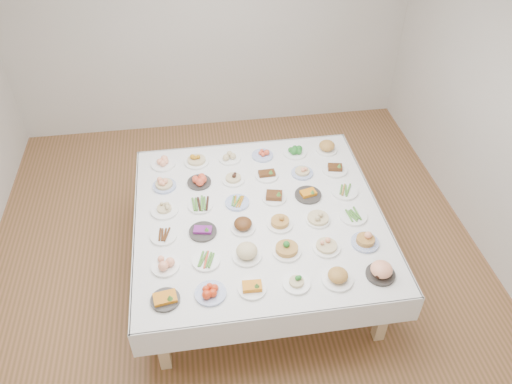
{
  "coord_description": "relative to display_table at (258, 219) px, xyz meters",
  "views": [
    {
      "loc": [
        -0.3,
        -3.4,
        3.83
      ],
      "look_at": [
        0.2,
        -0.05,
        0.88
      ],
      "focal_mm": 35.0,
      "sensor_mm": 36.0,
      "label": 1
    }
  ],
  "objects": [
    {
      "name": "dish_21",
      "position": [
        0.17,
        0.18,
        0.11
      ],
      "size": [
        0.22,
        0.22,
        0.1
      ],
      "color": "white",
      "rests_on": "display_table"
    },
    {
      "name": "dish_5",
      "position": [
        0.84,
        -0.84,
        0.13
      ],
      "size": [
        0.25,
        0.25,
        0.14
      ],
      "color": "#2F2C29",
      "rests_on": "display_table"
    },
    {
      "name": "dish_32",
      "position": [
        -0.17,
        0.83,
        0.11
      ],
      "size": [
        0.22,
        0.22,
        0.1
      ],
      "color": "white",
      "rests_on": "display_table"
    },
    {
      "name": "dish_18",
      "position": [
        -0.83,
        0.16,
        0.12
      ],
      "size": [
        0.24,
        0.24,
        0.13
      ],
      "color": "white",
      "rests_on": "display_table"
    },
    {
      "name": "dish_11",
      "position": [
        0.83,
        -0.49,
        0.14
      ],
      "size": [
        0.24,
        0.23,
        0.15
      ],
      "color": "#4C66B2",
      "rests_on": "display_table"
    },
    {
      "name": "dish_25",
      "position": [
        -0.5,
        0.5,
        0.11
      ],
      "size": [
        0.22,
        0.22,
        0.1
      ],
      "color": "#2F2C29",
      "rests_on": "display_table"
    },
    {
      "name": "dish_27",
      "position": [
        0.16,
        0.51,
        0.1
      ],
      "size": [
        0.22,
        0.22,
        0.1
      ],
      "color": "white",
      "rests_on": "display_table"
    },
    {
      "name": "dish_1",
      "position": [
        -0.5,
        -0.83,
        0.11
      ],
      "size": [
        0.24,
        0.24,
        0.1
      ],
      "color": "#4C66B2",
      "rests_on": "display_table"
    },
    {
      "name": "dish_28",
      "position": [
        0.51,
        0.5,
        0.11
      ],
      "size": [
        0.21,
        0.21,
        0.1
      ],
      "color": "#4C66B2",
      "rests_on": "display_table"
    },
    {
      "name": "dish_12",
      "position": [
        -0.84,
        -0.17,
        0.09
      ],
      "size": [
        0.22,
        0.22,
        0.05
      ],
      "color": "white",
      "rests_on": "display_table"
    },
    {
      "name": "dish_31",
      "position": [
        -0.5,
        0.83,
        0.13
      ],
      "size": [
        0.24,
        0.24,
        0.14
      ],
      "color": "white",
      "rests_on": "display_table"
    },
    {
      "name": "dish_17",
      "position": [
        0.83,
        -0.17,
        0.09
      ],
      "size": [
        0.24,
        0.24,
        0.05
      ],
      "color": "white",
      "rests_on": "display_table"
    },
    {
      "name": "dish_16",
      "position": [
        0.5,
        -0.17,
        0.13
      ],
      "size": [
        0.22,
        0.22,
        0.13
      ],
      "color": "white",
      "rests_on": "display_table"
    },
    {
      "name": "dish_35",
      "position": [
        0.84,
        0.83,
        0.12
      ],
      "size": [
        0.21,
        0.21,
        0.11
      ],
      "color": "white",
      "rests_on": "display_table"
    },
    {
      "name": "display_table",
      "position": [
        0.0,
        0.0,
        0.0
      ],
      "size": [
        2.21,
        2.21,
        0.75
      ],
      "color": "white",
      "rests_on": "ground"
    },
    {
      "name": "dish_34",
      "position": [
        0.51,
        0.84,
        0.11
      ],
      "size": [
        0.24,
        0.24,
        0.11
      ],
      "color": "white",
      "rests_on": "display_table"
    },
    {
      "name": "dish_19",
      "position": [
        -0.51,
        0.17,
        0.09
      ],
      "size": [
        0.22,
        0.22,
        0.06
      ],
      "color": "white",
      "rests_on": "display_table"
    },
    {
      "name": "dish_30",
      "position": [
        -0.84,
        0.84,
        0.11
      ],
      "size": [
        0.24,
        0.24,
        0.1
      ],
      "color": "white",
      "rests_on": "display_table"
    },
    {
      "name": "dish_7",
      "position": [
        -0.5,
        -0.5,
        0.09
      ],
      "size": [
        0.22,
        0.22,
        0.05
      ],
      "color": "white",
      "rests_on": "display_table"
    },
    {
      "name": "dish_13",
      "position": [
        -0.51,
        -0.16,
        0.1
      ],
      "size": [
        0.24,
        0.24,
        0.1
      ],
      "color": "#2F2C29",
      "rests_on": "display_table"
    },
    {
      "name": "dish_8",
      "position": [
        -0.17,
        -0.49,
        0.14
      ],
      "size": [
        0.26,
        0.26,
        0.16
      ],
      "color": "white",
      "rests_on": "display_table"
    },
    {
      "name": "dish_26",
      "position": [
        -0.17,
        0.49,
        0.11
      ],
      "size": [
        0.22,
        0.22,
        0.1
      ],
      "color": "white",
      "rests_on": "display_table"
    },
    {
      "name": "dish_9",
      "position": [
        0.16,
        -0.49,
        0.13
      ],
      "size": [
        0.24,
        0.24,
        0.14
      ],
      "color": "white",
      "rests_on": "display_table"
    },
    {
      "name": "dish_4",
      "position": [
        0.49,
        -0.84,
        0.13
      ],
      "size": [
        0.24,
        0.24,
        0.13
      ],
      "color": "white",
      "rests_on": "display_table"
    },
    {
      "name": "dish_23",
      "position": [
        0.84,
        0.17,
        0.09
      ],
      "size": [
        0.25,
        0.25,
        0.06
      ],
      "color": "white",
      "rests_on": "display_table"
    },
    {
      "name": "dish_3",
      "position": [
        0.17,
        -0.83,
        0.11
      ],
      "size": [
        0.21,
        0.21,
        0.1
      ],
      "color": "white",
      "rests_on": "display_table"
    },
    {
      "name": "dish_2",
      "position": [
        -0.18,
        -0.83,
        0.1
      ],
      "size": [
        0.22,
        0.22,
        0.09
      ],
      "color": "white",
      "rests_on": "display_table"
    },
    {
      "name": "dish_29",
      "position": [
        0.84,
        0.5,
        0.11
      ],
      "size": [
        0.25,
        0.25,
        0.1
      ],
      "color": "white",
      "rests_on": "display_table"
    },
    {
      "name": "dish_15",
      "position": [
        0.16,
        -0.17,
        0.12
      ],
      "size": [
        0.22,
        0.22,
        0.13
      ],
      "color": "white",
      "rests_on": "display_table"
    },
    {
      "name": "dish_0",
      "position": [
        -0.84,
        -0.84,
        0.11
      ],
      "size": [
        0.22,
        0.22,
        0.1
      ],
      "color": "#2F2C29",
      "rests_on": "display_table"
    },
    {
      "name": "dish_10",
      "position": [
        0.49,
        -0.5,
        0.13
      ],
      "size": [
        0.23,
        0.23,
        0.13
      ],
      "color": "white",
      "rests_on": "display_table"
    },
    {
      "name": "dish_20",
      "position": [
        -0.17,
        0.16,
        0.08
      ],
      "size": [
        0.22,
        0.22,
        0.05
      ],
      "color": "#4C66B2",
      "rests_on": "display_table"
    },
    {
      "name": "room_envelope",
      "position": [
        -0.2,
        0.2,
        1.15
      ],
      "size": [
        5.02,
        5.02,
        2.81
      ],
      "color": "#925E3D",
      "rests_on": "ground"
    },
    {
      "name": "dish_22",
      "position": [
        0.49,
        0.17,
        0.11
      ],
      "size": [
        0.24,
        0.24,
        0.1
      ],
      "color": "#2F2C29",
      "rests_on": "display_table"
    },
    {
      "name": "dish_33",
      "position": [
        0.17,
        0.84,
        0.1
      ],
      "size": [
        0.21,
        0.21,
        0.08
      ],
      "color": "#4C66B2",
      "rests_on": "display_table"
    },
    {
      "name": "dish_6",
      "position": [
        -0.83,
        -0.51,
        0.12
      ],
      "size": [
        0.22,
        0.22,
        0.11
      ],
      "color": "white",
      "rests_on": "display_table"
    },
    {
      "name": "dish_24",
      "position": [
        -0.83,
        0.5,
        0.13
      ],
      "size": [
        0.22,
        0.22,
        0.13
      ],
      "color": "#4C66B2",
      "rests_on": "display_table"
    },
    {
      "name": "dish_14",
      "position": [
        -0.16,
        -0.17,
        0.12
      ],
      "size": [
        0.21,
        0.21,
        0.12
      ],
      "color": "white",
      "rests_on": "display_table"
    }
  ]
}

